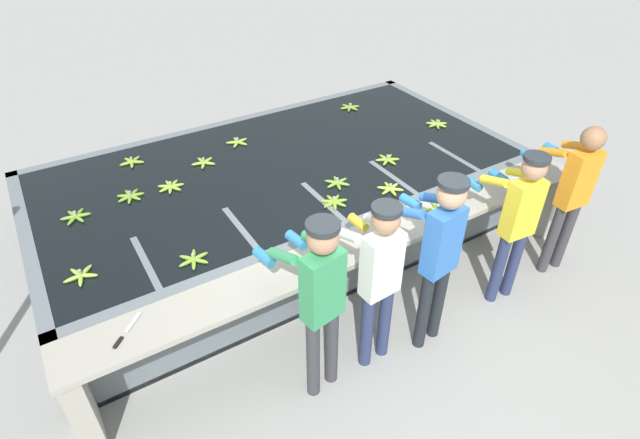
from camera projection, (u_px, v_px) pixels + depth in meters
ground_plane at (375, 323)px, 4.88m from camera, size 80.00×80.00×0.00m
wash_tank at (284, 197)px, 5.89m from camera, size 5.37×2.82×0.89m
work_ledge at (365, 260)px, 4.65m from camera, size 5.37×0.45×0.89m
worker_0 at (320, 294)px, 3.71m from camera, size 0.48×0.75×1.73m
worker_1 at (378, 272)px, 3.99m from camera, size 0.43×0.73×1.66m
worker_2 at (438, 248)px, 4.12m from camera, size 0.47×0.75×1.75m
worker_3 at (517, 216)px, 4.63m from camera, size 0.45×0.73×1.64m
worker_4 at (573, 188)px, 4.98m from camera, size 0.45×0.73×1.70m
banana_bunch_floating_0 at (204, 162)px, 5.63m from camera, size 0.27×0.27×0.08m
banana_bunch_floating_1 at (350, 107)px, 6.88m from camera, size 0.28×0.28×0.08m
banana_bunch_floating_2 at (387, 160)px, 5.68m from camera, size 0.27×0.28×0.08m
banana_bunch_floating_3 at (76, 216)px, 4.78m from camera, size 0.28×0.28×0.08m
banana_bunch_floating_4 at (390, 189)px, 5.18m from camera, size 0.28×0.28×0.08m
banana_bunch_floating_5 at (437, 124)px, 6.44m from camera, size 0.28×0.28×0.08m
banana_bunch_floating_6 at (81, 275)px, 4.10m from camera, size 0.27×0.28×0.08m
banana_bunch_floating_7 at (130, 196)px, 5.07m from camera, size 0.28×0.28×0.08m
banana_bunch_floating_8 at (238, 142)px, 6.03m from camera, size 0.28×0.27×0.08m
banana_bunch_floating_9 at (194, 259)px, 4.27m from camera, size 0.28×0.28×0.08m
banana_bunch_floating_10 at (171, 187)px, 5.22m from camera, size 0.28×0.28×0.08m
banana_bunch_floating_11 at (337, 183)px, 5.28m from camera, size 0.28×0.28×0.08m
banana_bunch_floating_12 at (132, 162)px, 5.64m from camera, size 0.27×0.28×0.08m
banana_bunch_floating_13 at (334, 202)px, 4.98m from camera, size 0.28×0.28×0.08m
banana_bunch_ledge_0 at (437, 209)px, 4.88m from camera, size 0.28×0.28×0.08m
knife_0 at (124, 335)px, 3.60m from camera, size 0.27×0.27×0.02m
knife_1 at (508, 180)px, 5.34m from camera, size 0.35×0.08×0.02m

